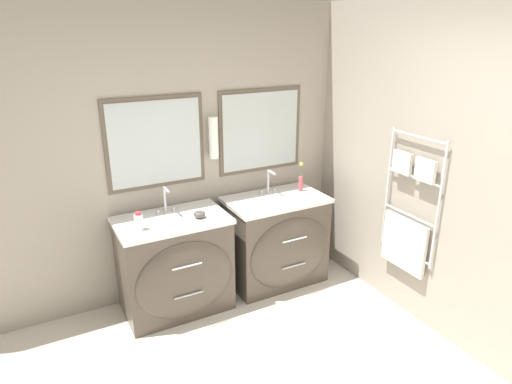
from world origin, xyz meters
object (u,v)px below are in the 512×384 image
amenity_bowl (200,214)px  vanity_left (176,266)px  vanity_right (277,241)px  toiletry_bottle (139,222)px  flower_vase (301,180)px

amenity_bowl → vanity_left: bearing=165.0°
vanity_left → vanity_right: bearing=0.0°
vanity_left → toiletry_bottle: 0.58m
vanity_left → vanity_right: (1.02, 0.00, 0.00)m
toiletry_bottle → amenity_bowl: 0.51m
toiletry_bottle → amenity_bowl: (0.51, -0.00, -0.04)m
vanity_right → flower_vase: size_ratio=3.21×
vanity_right → flower_vase: 0.63m
amenity_bowl → flower_vase: flower_vase is taller
vanity_right → amenity_bowl: amenity_bowl is taller
amenity_bowl → flower_vase: bearing=8.0°
flower_vase → amenity_bowl: bearing=-172.0°
vanity_right → amenity_bowl: size_ratio=9.20×
vanity_left → amenity_bowl: bearing=-15.0°
vanity_right → flower_vase: bearing=17.5°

